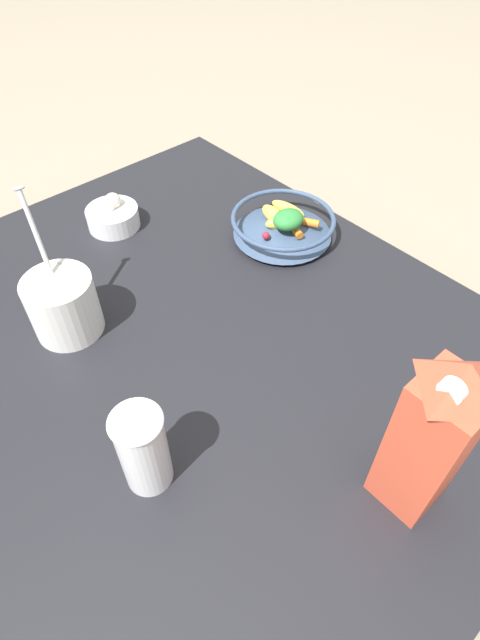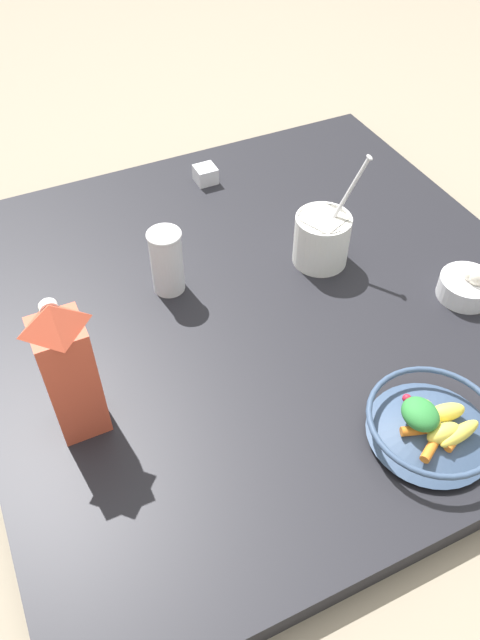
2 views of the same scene
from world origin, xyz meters
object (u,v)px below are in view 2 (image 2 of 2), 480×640
(yogurt_tub, at_px, (322,237))
(drinking_cup, at_px, (167,260))
(spice_jar, at_px, (206,175))
(milk_carton, at_px, (68,369))
(garlic_bowl, at_px, (467,286))
(fruit_bowl, at_px, (432,425))

(yogurt_tub, relative_size, drinking_cup, 1.74)
(yogurt_tub, height_order, spice_jar, yogurt_tub)
(milk_carton, distance_m, yogurt_tub, 0.60)
(milk_carton, height_order, garlic_bowl, milk_carton)
(milk_carton, distance_m, garlic_bowl, 0.79)
(fruit_bowl, xyz_separation_m, drinking_cup, (0.26, -0.52, 0.04))
(spice_jar, bearing_deg, garlic_bowl, 117.54)
(milk_carton, distance_m, spice_jar, 0.74)
(milk_carton, relative_size, spice_jar, 5.42)
(fruit_bowl, distance_m, spice_jar, 0.84)
(drinking_cup, distance_m, spice_jar, 0.39)
(garlic_bowl, bearing_deg, spice_jar, -62.46)
(yogurt_tub, height_order, garlic_bowl, yogurt_tub)
(milk_carton, bearing_deg, drinking_cup, -135.21)
(fruit_bowl, distance_m, yogurt_tub, 0.47)
(drinking_cup, bearing_deg, milk_carton, 44.79)
(garlic_bowl, bearing_deg, yogurt_tub, -46.57)
(milk_carton, relative_size, yogurt_tub, 1.12)
(yogurt_tub, distance_m, spice_jar, 0.39)
(drinking_cup, relative_size, spice_jar, 2.79)
(drinking_cup, relative_size, garlic_bowl, 1.27)
(fruit_bowl, height_order, drinking_cup, drinking_cup)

